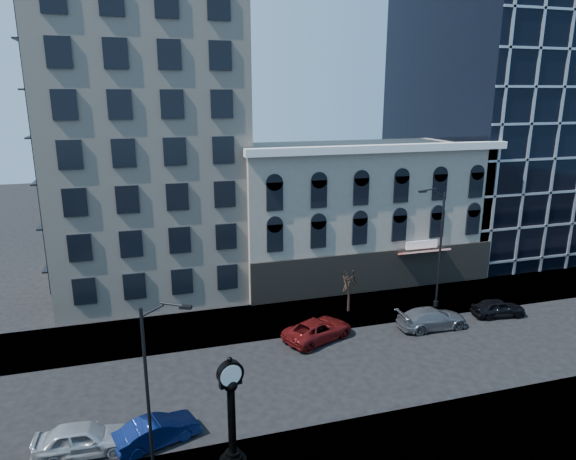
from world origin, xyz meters
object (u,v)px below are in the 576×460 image
object	(u,v)px
car_near_a	(83,439)
car_near_b	(157,431)
street_clock	(232,418)
street_lamp_near	(158,344)

from	to	relation	value
car_near_a	car_near_b	size ratio (longest dim) A/B	1.09
street_clock	car_near_b	size ratio (longest dim) A/B	1.34
street_lamp_near	car_near_b	bearing A→B (deg)	120.62
street_lamp_near	car_near_b	size ratio (longest dim) A/B	2.05
street_clock	car_near_a	distance (m)	7.43
car_near_a	street_clock	bearing A→B (deg)	-111.32
street_lamp_near	car_near_a	xyz separation A→B (m)	(-3.63, 2.59, -5.63)
car_near_a	car_near_b	bearing A→B (deg)	-91.75
street_lamp_near	car_near_b	xyz separation A→B (m)	(-0.28, 2.29, -5.72)
car_near_b	street_lamp_near	bearing A→B (deg)	169.20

